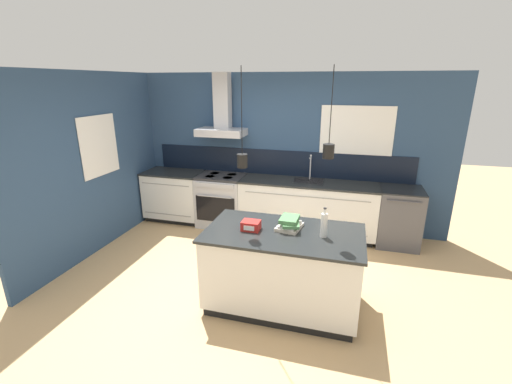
{
  "coord_description": "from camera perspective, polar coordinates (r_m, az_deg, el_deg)",
  "views": [
    {
      "loc": [
        1.17,
        -3.64,
        2.45
      ],
      "look_at": [
        0.01,
        0.54,
        1.05
      ],
      "focal_mm": 24.0,
      "sensor_mm": 36.0,
      "label": 1
    }
  ],
  "objects": [
    {
      "name": "ground_plane",
      "position": [
        4.54,
        -2.0,
        -14.76
      ],
      "size": [
        16.0,
        16.0,
        0.0
      ],
      "primitive_type": "plane",
      "color": "tan",
      "rests_on": "ground"
    },
    {
      "name": "kitchen_island",
      "position": [
        3.93,
        4.5,
        -12.61
      ],
      "size": [
        1.7,
        0.95,
        0.91
      ],
      "color": "black",
      "rests_on": "ground_plane"
    },
    {
      "name": "counter_run_sink",
      "position": [
        5.72,
        8.51,
        -2.62
      ],
      "size": [
        2.23,
        0.64,
        1.32
      ],
      "color": "black",
      "rests_on": "ground_plane"
    },
    {
      "name": "oven_range",
      "position": [
        6.06,
        -5.73,
        -1.38
      ],
      "size": [
        0.8,
        0.66,
        0.91
      ],
      "color": "#B5B5BA",
      "rests_on": "ground_plane"
    },
    {
      "name": "red_supply_box",
      "position": [
        3.74,
        -0.85,
        -5.6
      ],
      "size": [
        0.2,
        0.16,
        0.1
      ],
      "color": "red",
      "rests_on": "kitchen_island"
    },
    {
      "name": "wall_back",
      "position": [
        5.87,
        3.21,
        7.15
      ],
      "size": [
        5.6,
        2.47,
        2.6
      ],
      "color": "navy",
      "rests_on": "ground_plane"
    },
    {
      "name": "dishwasher",
      "position": [
        5.75,
        22.69,
        -3.85
      ],
      "size": [
        0.63,
        0.65,
        0.91
      ],
      "color": "#4C4C51",
      "rests_on": "ground_plane"
    },
    {
      "name": "wall_left",
      "position": [
        5.75,
        -23.76,
        4.9
      ],
      "size": [
        0.08,
        3.8,
        2.6
      ],
      "color": "navy",
      "rests_on": "ground_plane"
    },
    {
      "name": "book_stack",
      "position": [
        3.78,
        5.65,
        -5.21
      ],
      "size": [
        0.29,
        0.36,
        0.14
      ],
      "color": "beige",
      "rests_on": "kitchen_island"
    },
    {
      "name": "bottle_on_island",
      "position": [
        3.61,
        11.27,
        -5.37
      ],
      "size": [
        0.07,
        0.07,
        0.32
      ],
      "color": "silver",
      "rests_on": "kitchen_island"
    },
    {
      "name": "counter_run_left",
      "position": [
        6.44,
        -13.31,
        -0.56
      ],
      "size": [
        1.04,
        0.64,
        0.91
      ],
      "color": "black",
      "rests_on": "ground_plane"
    }
  ]
}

